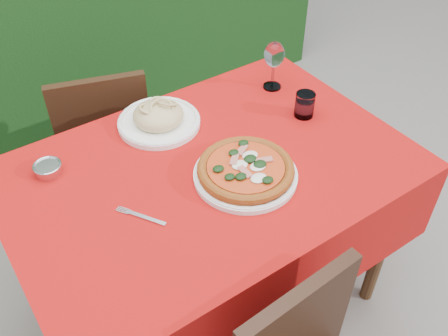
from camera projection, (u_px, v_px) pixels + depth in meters
ground at (213, 300)px, 2.07m from camera, size 60.00×60.00×0.00m
dining_table at (211, 200)px, 1.67m from camera, size 1.26×0.86×0.75m
chair_far at (106, 140)px, 2.11m from camera, size 0.46×0.46×0.82m
pizza_plate at (246, 171)px, 1.51m from camera, size 0.36×0.36×0.06m
pasta_plate at (159, 118)px, 1.71m from camera, size 0.28×0.28×0.08m
water_glass at (304, 106)px, 1.74m from camera, size 0.07×0.07×0.09m
wine_glass at (274, 56)px, 1.81m from camera, size 0.08×0.08×0.19m
fork at (146, 218)px, 1.40m from camera, size 0.11×0.15×0.00m
steel_ramekin at (48, 169)px, 1.53m from camera, size 0.08×0.08×0.03m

